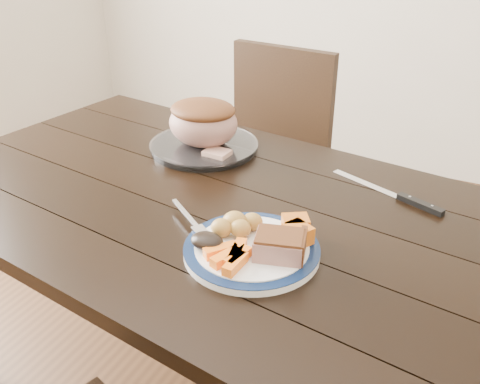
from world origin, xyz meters
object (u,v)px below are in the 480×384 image
at_px(serving_platter, 204,147).
at_px(roast_joint, 203,123).
at_px(chair_far, 267,157).
at_px(dinner_plate, 252,251).
at_px(dining_table, 216,231).
at_px(pork_slice, 279,246).
at_px(fork, 191,220).
at_px(carving_knife, 406,199).

distance_m(serving_platter, roast_joint, 0.08).
height_order(serving_platter, roast_joint, roast_joint).
bearing_deg(chair_far, dinner_plate, 117.79).
xyz_separation_m(dining_table, pork_slice, (0.25, -0.17, 0.13)).
distance_m(serving_platter, fork, 0.43).
relative_size(dining_table, fork, 11.00).
bearing_deg(roast_joint, serving_platter, 0.00).
distance_m(dinner_plate, fork, 0.17).
height_order(dinner_plate, pork_slice, pork_slice).
bearing_deg(serving_platter, dining_table, -54.84).
relative_size(dinner_plate, roast_joint, 1.39).
height_order(chair_far, carving_knife, chair_far).
height_order(dining_table, serving_platter, serving_platter).
height_order(chair_far, roast_joint, chair_far).
distance_m(fork, roast_joint, 0.44).
relative_size(serving_platter, fork, 2.00).
xyz_separation_m(fork, carving_knife, (0.40, 0.34, -0.01)).
bearing_deg(fork, dining_table, 132.37).
distance_m(fork, carving_knife, 0.53).
relative_size(pork_slice, roast_joint, 0.47).
distance_m(pork_slice, roast_joint, 0.60).
bearing_deg(dining_table, pork_slice, -35.24).
distance_m(dinner_plate, carving_knife, 0.44).
xyz_separation_m(serving_platter, carving_knife, (0.60, -0.04, -0.00)).
xyz_separation_m(chair_far, pork_slice, (0.43, -0.91, 0.27)).
relative_size(dining_table, roast_joint, 8.33).
relative_size(dining_table, serving_platter, 5.49).
xyz_separation_m(dining_table, roast_joint, (-0.18, 0.25, 0.18)).
relative_size(chair_far, carving_knife, 3.04).
height_order(fork, roast_joint, roast_joint).
xyz_separation_m(dinner_plate, roast_joint, (-0.36, 0.42, 0.08)).
relative_size(dinner_plate, fork, 1.83).
bearing_deg(fork, serving_platter, 151.80).
xyz_separation_m(dinner_plate, fork, (-0.17, 0.03, 0.01)).
bearing_deg(fork, pork_slice, 26.50).
relative_size(dining_table, carving_knife, 5.58).
distance_m(dining_table, roast_joint, 0.35).
distance_m(chair_far, serving_platter, 0.54).
xyz_separation_m(serving_platter, roast_joint, (0.00, 0.00, 0.08)).
distance_m(dinner_plate, pork_slice, 0.07).
height_order(dining_table, dinner_plate, dinner_plate).
bearing_deg(roast_joint, chair_far, 91.35).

